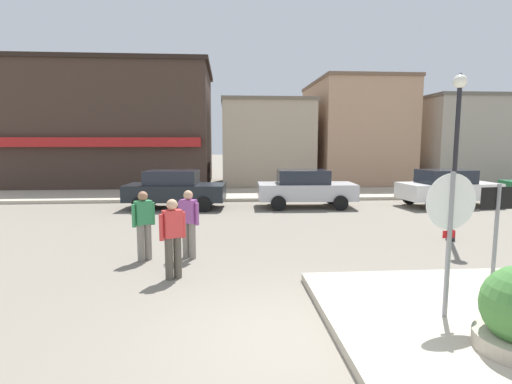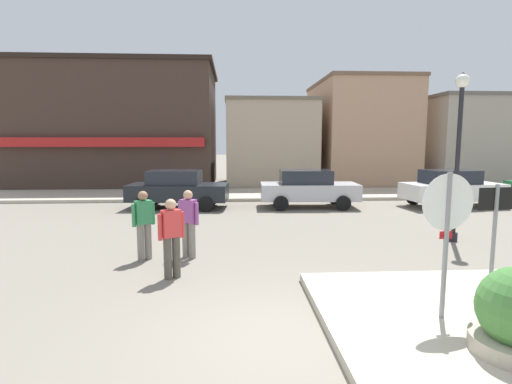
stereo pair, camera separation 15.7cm
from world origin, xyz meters
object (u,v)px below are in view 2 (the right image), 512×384
object	(u,v)px
parked_car_third	(452,188)
pedestrian_crossing_far	(171,236)
one_way_sign	(494,235)
parked_car_second	(308,188)
pedestrian_crossing_near	(188,222)
pedestrian_kerb_side	(144,223)
lamp_post	(459,133)
stop_sign	(447,226)
parked_car_nearest	(178,189)

from	to	relation	value
parked_car_third	pedestrian_crossing_far	xyz separation A→B (m)	(-10.36, -8.22, 0.06)
one_way_sign	parked_car_third	size ratio (longest dim) A/B	0.51
parked_car_second	pedestrian_crossing_near	distance (m)	8.23
pedestrian_crossing_far	pedestrian_kerb_side	world-z (taller)	same
lamp_post	stop_sign	bearing A→B (deg)	-121.00
parked_car_third	stop_sign	bearing A→B (deg)	-119.81
parked_car_nearest	parked_car_third	world-z (taller)	same
pedestrian_crossing_near	pedestrian_crossing_far	bearing A→B (deg)	-97.37
stop_sign	pedestrian_kerb_side	distance (m)	6.34
stop_sign	pedestrian_crossing_far	bearing A→B (deg)	150.94
stop_sign	pedestrian_kerb_side	bearing A→B (deg)	144.14
one_way_sign	parked_car_second	distance (m)	10.71
pedestrian_kerb_side	pedestrian_crossing_far	bearing A→B (deg)	-57.79
one_way_sign	lamp_post	world-z (taller)	lamp_post
parked_car_second	pedestrian_crossing_near	xyz separation A→B (m)	(-4.18, -7.09, 0.06)
pedestrian_crossing_far	parked_car_third	bearing A→B (deg)	38.43
stop_sign	parked_car_third	bearing A→B (deg)	60.19
parked_car_third	pedestrian_crossing_near	bearing A→B (deg)	-146.22
pedestrian_crossing_near	pedestrian_kerb_side	world-z (taller)	same
pedestrian_kerb_side	pedestrian_crossing_near	bearing A→B (deg)	5.41
pedestrian_crossing_near	pedestrian_crossing_far	size ratio (longest dim) A/B	1.00
stop_sign	parked_car_nearest	xyz separation A→B (m)	(-5.32, 10.96, -0.71)
one_way_sign	lamp_post	xyz separation A→B (m)	(2.13, 4.76, 1.63)
parked_car_second	parked_car_third	world-z (taller)	same
pedestrian_crossing_near	stop_sign	bearing A→B (deg)	-42.74
pedestrian_kerb_side	parked_car_nearest	bearing A→B (deg)	91.65
stop_sign	lamp_post	bearing A→B (deg)	59.00
parked_car_second	pedestrian_kerb_side	world-z (taller)	pedestrian_kerb_side
stop_sign	lamp_post	xyz separation A→B (m)	(2.98, 4.97, 1.44)
pedestrian_crossing_near	pedestrian_kerb_side	bearing A→B (deg)	-174.59
parked_car_second	pedestrian_crossing_near	bearing A→B (deg)	-120.51
lamp_post	parked_car_nearest	distance (m)	10.47
lamp_post	pedestrian_crossing_far	world-z (taller)	lamp_post
one_way_sign	pedestrian_kerb_side	distance (m)	6.93
stop_sign	pedestrian_crossing_far	world-z (taller)	stop_sign
one_way_sign	parked_car_second	bearing A→B (deg)	94.21
lamp_post	parked_car_third	size ratio (longest dim) A/B	1.09
one_way_sign	pedestrian_kerb_side	size ratio (longest dim) A/B	1.30
lamp_post	pedestrian_kerb_side	world-z (taller)	lamp_post
parked_car_third	pedestrian_crossing_far	world-z (taller)	pedestrian_crossing_far
lamp_post	pedestrian_crossing_near	size ratio (longest dim) A/B	2.82
pedestrian_crossing_far	parked_car_second	bearing A→B (deg)	62.85
one_way_sign	parked_car_third	distance (m)	11.64
parked_car_nearest	pedestrian_kerb_side	world-z (taller)	pedestrian_kerb_side
one_way_sign	lamp_post	size ratio (longest dim) A/B	0.46
stop_sign	one_way_sign	xyz separation A→B (m)	(0.86, 0.21, -0.19)
parked_car_second	lamp_post	bearing A→B (deg)	-63.79
lamp_post	pedestrian_crossing_far	distance (m)	7.99
stop_sign	parked_car_nearest	world-z (taller)	stop_sign
pedestrian_crossing_far	pedestrian_kerb_side	bearing A→B (deg)	122.21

